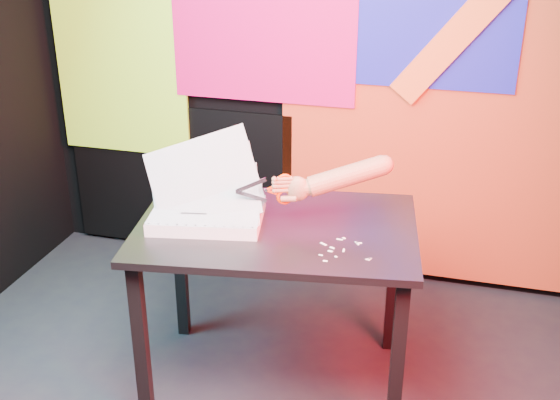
% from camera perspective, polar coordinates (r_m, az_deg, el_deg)
% --- Properties ---
extents(room, '(3.01, 3.01, 2.71)m').
position_cam_1_polar(room, '(2.14, -6.12, 7.36)').
color(room, black).
rests_on(room, ground).
extents(backdrop, '(2.88, 0.05, 2.08)m').
position_cam_1_polar(backdrop, '(3.59, 3.50, 7.83)').
color(backdrop, red).
rests_on(backdrop, ground).
extents(work_table, '(1.19, 0.88, 0.75)m').
position_cam_1_polar(work_table, '(2.79, -0.29, -3.95)').
color(work_table, black).
rests_on(work_table, ground).
extents(printout_stack, '(0.52, 0.39, 0.39)m').
position_cam_1_polar(printout_stack, '(2.78, -5.93, -1.05)').
color(printout_stack, white).
rests_on(printout_stack, work_table).
extents(scissors, '(0.21, 0.09, 0.13)m').
position_cam_1_polar(scissors, '(2.70, 0.05, 0.87)').
color(scissors, silver).
rests_on(scissors, printout_stack).
extents(hand_forearm, '(0.44, 0.21, 0.17)m').
position_cam_1_polar(hand_forearm, '(2.72, 4.78, 1.80)').
color(hand_forearm, '#A5724D').
rests_on(hand_forearm, work_table).
extents(paper_clippings, '(0.21, 0.20, 0.00)m').
position_cam_1_polar(paper_clippings, '(2.58, 5.10, -3.98)').
color(paper_clippings, white).
rests_on(paper_clippings, work_table).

